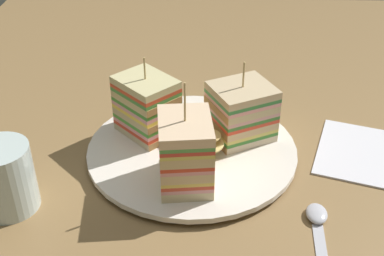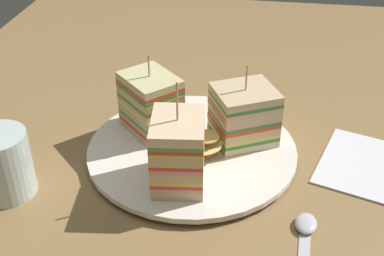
# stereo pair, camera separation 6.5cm
# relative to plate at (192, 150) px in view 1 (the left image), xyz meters

# --- Properties ---
(ground_plane) EXTENTS (1.27, 0.92, 0.02)m
(ground_plane) POSITION_rel_plate_xyz_m (0.00, 0.00, -0.02)
(ground_plane) COLOR olive
(plate) EXTENTS (0.28, 0.28, 0.01)m
(plate) POSITION_rel_plate_xyz_m (0.00, 0.00, 0.00)
(plate) COLOR white
(plate) RESTS_ON ground_plane
(sandwich_wedge_0) EXTENTS (0.10, 0.10, 0.11)m
(sandwich_wedge_0) POSITION_rel_plate_xyz_m (0.03, -0.06, 0.04)
(sandwich_wedge_0) COLOR beige
(sandwich_wedge_0) RESTS_ON plate
(sandwich_wedge_1) EXTENTS (0.10, 0.10, 0.11)m
(sandwich_wedge_1) POSITION_rel_plate_xyz_m (0.04, 0.06, 0.05)
(sandwich_wedge_1) COLOR beige
(sandwich_wedge_1) RESTS_ON plate
(sandwich_wedge_2) EXTENTS (0.08, 0.07, 0.13)m
(sandwich_wedge_2) POSITION_rel_plate_xyz_m (-0.07, 0.01, 0.05)
(sandwich_wedge_2) COLOR beige
(sandwich_wedge_2) RESTS_ON plate
(chip_pile) EXTENTS (0.08, 0.07, 0.03)m
(chip_pile) POSITION_rel_plate_xyz_m (-0.01, -0.01, 0.02)
(chip_pile) COLOR #D6B25F
(chip_pile) RESTS_ON plate
(spoon) EXTENTS (0.14, 0.03, 0.01)m
(spoon) POSITION_rel_plate_xyz_m (-0.13, -0.14, -0.00)
(spoon) COLOR silver
(spoon) RESTS_ON ground_plane
(napkin) EXTENTS (0.16, 0.15, 0.01)m
(napkin) POSITION_rel_plate_xyz_m (0.01, -0.22, -0.01)
(napkin) COLOR white
(napkin) RESTS_ON ground_plane
(drinking_glass) EXTENTS (0.07, 0.07, 0.08)m
(drinking_glass) POSITION_rel_plate_xyz_m (-0.11, 0.21, 0.03)
(drinking_glass) COLOR silver
(drinking_glass) RESTS_ON ground_plane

